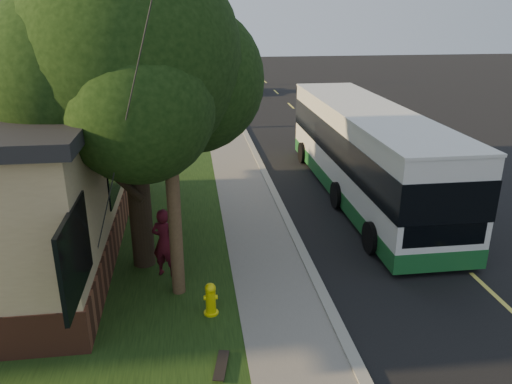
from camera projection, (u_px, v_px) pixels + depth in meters
ground at (327, 307)px, 11.18m from camera, size 120.00×120.00×0.00m
road at (357, 167)px, 20.96m from camera, size 8.00×80.00×0.01m
curb at (263, 170)px, 20.45m from camera, size 0.25×80.00×0.12m
sidewalk at (239, 171)px, 20.33m from camera, size 2.00×80.00×0.08m
grass_verge at (151, 175)px, 19.90m from camera, size 5.00×80.00×0.07m
fire_hydrant at (211, 299)px, 10.70m from camera, size 0.32×0.32×0.74m
utility_pole at (167, 96)px, 10.08m from camera, size 2.86×3.21×9.07m
leafy_tree at (129, 61)px, 11.32m from camera, size 6.30×6.00×7.80m
bare_tree_near at (177, 90)px, 26.72m from camera, size 1.38×1.21×4.31m
bare_tree_far at (186, 67)px, 37.98m from camera, size 1.38×1.21×4.03m
traffic_signal at (227, 47)px, 41.73m from camera, size 0.18×0.22×5.50m
transit_bus at (366, 150)px, 17.18m from camera, size 2.69×11.64×3.15m
skateboarder at (165, 243)px, 12.10m from camera, size 0.75×0.62×1.76m
skateboard_main at (221, 365)px, 9.17m from camera, size 0.37×0.85×0.08m
dumpster at (10, 204)px, 14.91m from camera, size 2.06×1.89×1.47m
distant_car at (245, 84)px, 38.92m from camera, size 1.71×4.09×1.38m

